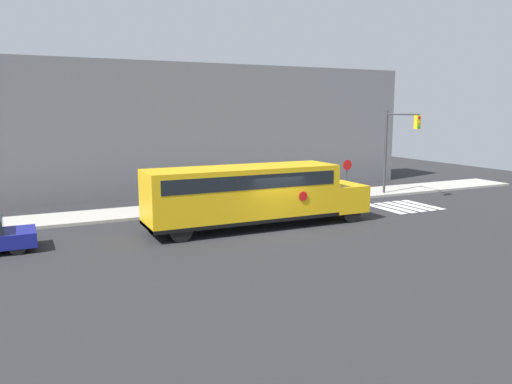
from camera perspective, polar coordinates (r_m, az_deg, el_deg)
The scene contains 7 objects.
ground_plane at distance 23.01m, azimuth 2.41°, elevation -4.44°, with size 60.00×60.00×0.00m, color #28282B.
sidewalk_strip at distance 28.77m, azimuth -3.65°, elevation -1.51°, with size 44.00×3.00×0.15m.
building_backdrop at distance 34.40m, azimuth -7.79°, elevation 7.17°, with size 32.00×4.00×8.46m.
crosswalk_stripes at distance 29.91m, azimuth 16.55°, elevation -1.60°, with size 3.30×3.20×0.01m.
school_bus at distance 23.26m, azimuth -0.57°, elevation -0.07°, with size 10.91×2.57×2.90m.
stop_sign at distance 31.75m, azimuth 10.36°, elevation 2.13°, with size 0.64×0.10×2.42m.
traffic_light at distance 32.59m, azimuth 15.69°, elevation 5.70°, with size 0.28×2.96×5.48m.
Camera 1 is at (-10.48, -19.74, 5.47)m, focal length 35.00 mm.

